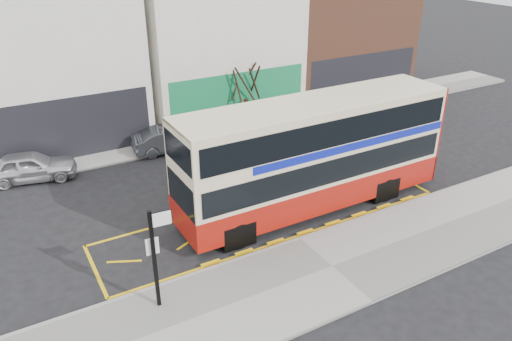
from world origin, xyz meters
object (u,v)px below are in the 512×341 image
double_decker_bus (315,153)px  bus_stop_post (156,250)px  car_grey (172,139)px  street_tree_right (246,73)px  car_white (338,113)px  car_silver (30,166)px

double_decker_bus → bus_stop_post: bearing=-159.8°
car_grey → double_decker_bus: bearing=-153.2°
double_decker_bus → bus_stop_post: 8.08m
car_grey → bus_stop_post: bearing=163.9°
car_grey → street_tree_right: size_ratio=0.85×
car_grey → car_white: car_white is taller
car_grey → car_white: (9.80, -1.12, 0.02)m
double_decker_bus → street_tree_right: street_tree_right is taller
car_silver → car_white: 16.64m
street_tree_right → bus_stop_post: bearing=-128.3°
double_decker_bus → car_silver: 12.88m
double_decker_bus → street_tree_right: (1.81, 9.07, 0.83)m
double_decker_bus → car_silver: bearing=139.8°
car_silver → street_tree_right: bearing=-72.8°
double_decker_bus → street_tree_right: 9.28m
car_grey → street_tree_right: street_tree_right is taller
street_tree_right → double_decker_bus: bearing=-101.3°
car_silver → car_grey: bearing=-77.5°
car_silver → car_white: size_ratio=0.85×
car_silver → car_white: car_silver is taller
bus_stop_post → car_grey: (4.57, 10.96, -1.44)m
bus_stop_post → car_white: bearing=38.3°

